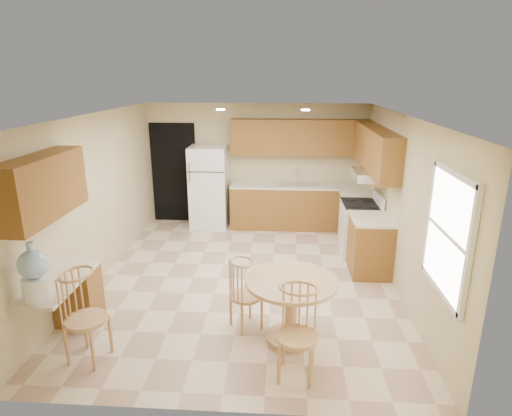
# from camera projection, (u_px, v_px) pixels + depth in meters

# --- Properties ---
(floor) EXTENTS (5.50, 5.50, 0.00)m
(floor) POSITION_uv_depth(u_px,v_px,m) (245.00, 279.00, 6.64)
(floor) COLOR beige
(floor) RESTS_ON ground
(ceiling) EXTENTS (4.50, 5.50, 0.02)m
(ceiling) POSITION_uv_depth(u_px,v_px,m) (244.00, 115.00, 5.90)
(ceiling) COLOR white
(ceiling) RESTS_ON wall_back
(wall_back) EXTENTS (4.50, 0.02, 2.50)m
(wall_back) POSITION_uv_depth(u_px,v_px,m) (257.00, 165.00, 8.89)
(wall_back) COLOR #C6B586
(wall_back) RESTS_ON floor
(wall_front) EXTENTS (4.50, 0.02, 2.50)m
(wall_front) POSITION_uv_depth(u_px,v_px,m) (216.00, 293.00, 3.65)
(wall_front) COLOR #C6B586
(wall_front) RESTS_ON floor
(wall_left) EXTENTS (0.02, 5.50, 2.50)m
(wall_left) POSITION_uv_depth(u_px,v_px,m) (95.00, 199.00, 6.41)
(wall_left) COLOR #C6B586
(wall_left) RESTS_ON floor
(wall_right) EXTENTS (0.02, 5.50, 2.50)m
(wall_right) POSITION_uv_depth(u_px,v_px,m) (401.00, 205.00, 6.13)
(wall_right) COLOR #C6B586
(wall_right) RESTS_ON floor
(doorway) EXTENTS (0.90, 0.02, 2.10)m
(doorway) POSITION_uv_depth(u_px,v_px,m) (174.00, 173.00, 9.04)
(doorway) COLOR black
(doorway) RESTS_ON floor
(base_cab_back) EXTENTS (2.75, 0.60, 0.87)m
(base_cab_back) POSITION_uv_depth(u_px,v_px,m) (298.00, 207.00, 8.79)
(base_cab_back) COLOR brown
(base_cab_back) RESTS_ON floor
(counter_back) EXTENTS (2.75, 0.63, 0.04)m
(counter_back) POSITION_uv_depth(u_px,v_px,m) (299.00, 186.00, 8.66)
(counter_back) COLOR beige
(counter_back) RESTS_ON base_cab_back
(base_cab_right_a) EXTENTS (0.60, 0.59, 0.87)m
(base_cab_right_a) POSITION_uv_depth(u_px,v_px,m) (355.00, 217.00, 8.16)
(base_cab_right_a) COLOR brown
(base_cab_right_a) RESTS_ON floor
(counter_right_a) EXTENTS (0.63, 0.59, 0.04)m
(counter_right_a) POSITION_uv_depth(u_px,v_px,m) (357.00, 194.00, 8.03)
(counter_right_a) COLOR beige
(counter_right_a) RESTS_ON base_cab_right_a
(base_cab_right_b) EXTENTS (0.60, 0.80, 0.87)m
(base_cab_right_b) POSITION_uv_depth(u_px,v_px,m) (370.00, 246.00, 6.77)
(base_cab_right_b) COLOR brown
(base_cab_right_b) RESTS_ON floor
(counter_right_b) EXTENTS (0.63, 0.80, 0.04)m
(counter_right_b) POSITION_uv_depth(u_px,v_px,m) (372.00, 219.00, 6.64)
(counter_right_b) COLOR beige
(counter_right_b) RESTS_ON base_cab_right_b
(upper_cab_back) EXTENTS (2.75, 0.33, 0.70)m
(upper_cab_back) POSITION_uv_depth(u_px,v_px,m) (300.00, 137.00, 8.50)
(upper_cab_back) COLOR brown
(upper_cab_back) RESTS_ON wall_back
(upper_cab_right) EXTENTS (0.33, 2.42, 0.70)m
(upper_cab_right) POSITION_uv_depth(u_px,v_px,m) (375.00, 149.00, 7.12)
(upper_cab_right) COLOR brown
(upper_cab_right) RESTS_ON wall_right
(upper_cab_left) EXTENTS (0.33, 1.40, 0.70)m
(upper_cab_left) POSITION_uv_depth(u_px,v_px,m) (43.00, 187.00, 4.70)
(upper_cab_left) COLOR brown
(upper_cab_left) RESTS_ON wall_left
(sink) EXTENTS (0.78, 0.44, 0.01)m
(sink) POSITION_uv_depth(u_px,v_px,m) (297.00, 185.00, 8.65)
(sink) COLOR silver
(sink) RESTS_ON counter_back
(range_hood) EXTENTS (0.50, 0.76, 0.14)m
(range_hood) POSITION_uv_depth(u_px,v_px,m) (369.00, 175.00, 7.22)
(range_hood) COLOR silver
(range_hood) RESTS_ON upper_cab_right
(desk_pedestal) EXTENTS (0.48, 0.42, 0.72)m
(desk_pedestal) POSITION_uv_depth(u_px,v_px,m) (78.00, 296.00, 5.40)
(desk_pedestal) COLOR brown
(desk_pedestal) RESTS_ON floor
(desk_top) EXTENTS (0.50, 1.20, 0.04)m
(desk_top) POSITION_uv_depth(u_px,v_px,m) (59.00, 282.00, 4.92)
(desk_top) COLOR beige
(desk_top) RESTS_ON desk_pedestal
(window) EXTENTS (0.06, 1.12, 1.30)m
(window) POSITION_uv_depth(u_px,v_px,m) (449.00, 234.00, 4.30)
(window) COLOR white
(window) RESTS_ON wall_right
(can_light_a) EXTENTS (0.14, 0.14, 0.02)m
(can_light_a) POSITION_uv_depth(u_px,v_px,m) (221.00, 109.00, 7.08)
(can_light_a) COLOR white
(can_light_a) RESTS_ON ceiling
(can_light_b) EXTENTS (0.14, 0.14, 0.02)m
(can_light_b) POSITION_uv_depth(u_px,v_px,m) (305.00, 110.00, 6.99)
(can_light_b) COLOR white
(can_light_b) RESTS_ON ceiling
(refrigerator) EXTENTS (0.74, 0.72, 1.68)m
(refrigerator) POSITION_uv_depth(u_px,v_px,m) (209.00, 187.00, 8.74)
(refrigerator) COLOR white
(refrigerator) RESTS_ON floor
(stove) EXTENTS (0.65, 0.76, 1.09)m
(stove) POSITION_uv_depth(u_px,v_px,m) (360.00, 227.00, 7.51)
(stove) COLOR white
(stove) RESTS_ON floor
(dining_table) EXTENTS (1.07, 1.07, 0.79)m
(dining_table) POSITION_uv_depth(u_px,v_px,m) (291.00, 301.00, 4.97)
(dining_table) COLOR tan
(dining_table) RESTS_ON floor
(chair_table_a) EXTENTS (0.40, 0.50, 0.90)m
(chair_table_a) POSITION_uv_depth(u_px,v_px,m) (245.00, 291.00, 5.15)
(chair_table_a) COLOR tan
(chair_table_a) RESTS_ON floor
(chair_table_b) EXTENTS (0.44, 0.44, 0.99)m
(chair_table_b) POSITION_uv_depth(u_px,v_px,m) (298.00, 331.00, 4.23)
(chair_table_b) COLOR tan
(chair_table_b) RESTS_ON floor
(chair_desk) EXTENTS (0.45, 0.59, 1.03)m
(chair_desk) POSITION_uv_depth(u_px,v_px,m) (81.00, 313.00, 4.50)
(chair_desk) COLOR tan
(chair_desk) RESTS_ON floor
(water_crock) EXTENTS (0.31, 0.31, 0.64)m
(water_crock) POSITION_uv_depth(u_px,v_px,m) (35.00, 274.00, 4.43)
(water_crock) COLOR white
(water_crock) RESTS_ON desk_top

